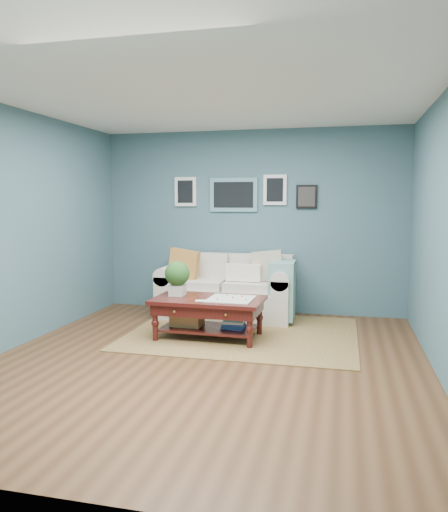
% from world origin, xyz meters
% --- Properties ---
extents(room_shell, '(5.00, 5.02, 2.70)m').
position_xyz_m(room_shell, '(-0.00, 0.06, 1.36)').
color(room_shell, brown).
rests_on(room_shell, ground).
extents(area_rug, '(2.79, 2.23, 0.01)m').
position_xyz_m(area_rug, '(0.15, 1.17, 0.01)').
color(area_rug, brown).
rests_on(area_rug, ground).
extents(loveseat, '(1.93, 0.87, 0.99)m').
position_xyz_m(loveseat, '(-0.18, 2.03, 0.40)').
color(loveseat, silver).
rests_on(loveseat, ground).
extents(coffee_table, '(1.33, 0.80, 0.92)m').
position_xyz_m(coffee_table, '(-0.28, 0.88, 0.41)').
color(coffee_table, black).
rests_on(coffee_table, ground).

